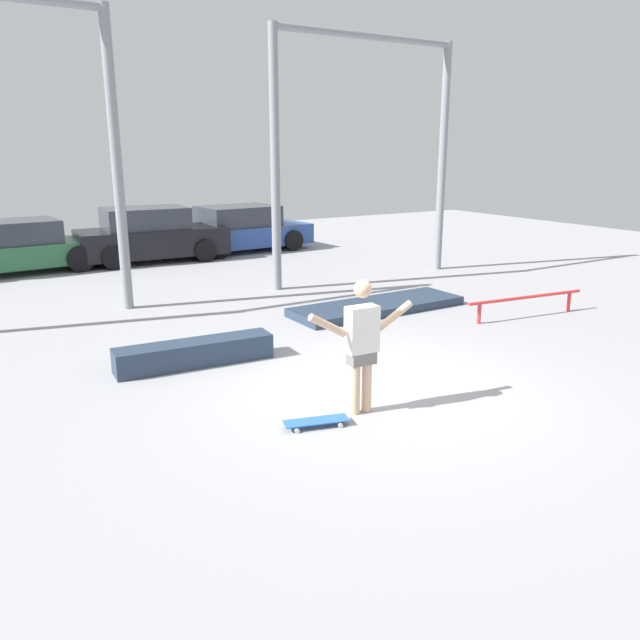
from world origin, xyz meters
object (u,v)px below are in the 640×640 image
Objects in this scene: skateboard at (316,421)px; grind_rail at (526,300)px; parked_car_black at (151,236)px; skateboarder at (362,340)px; parked_car_blue at (242,229)px; manual_pad at (377,306)px; parked_car_green at (18,248)px; grind_box at (195,353)px.

grind_rail is at bearing 34.77° from skateboard.
skateboard is 11.78m from parked_car_black.
skateboarder is 0.62× the size of grind_rail.
skateboarder is at bearing -92.13° from parked_car_black.
parked_car_blue is (2.91, 0.35, -0.05)m from parked_car_black.
skateboard is at bearing -133.69° from manual_pad.
skateboard is 5.38m from manual_pad.
skateboard is 12.84m from parked_car_blue.
parked_car_green is at bearing 124.98° from manual_pad.
parked_car_black is (2.04, 8.95, 0.53)m from grind_box.
parked_car_black is (-2.11, 7.76, 0.63)m from manual_pad.
grind_rail is 10.03m from parked_car_blue.
skateboard is 0.19× the size of parked_car_blue.
grind_box is 0.65× the size of manual_pad.
skateboard is at bearing -114.75° from parked_car_blue.
manual_pad is 1.35× the size of grind_rail.
parked_car_black reaches higher than parked_car_blue.
manual_pad is 8.07m from parked_car_black.
skateboard is 11.85m from parked_car_green.
parked_car_blue reaches higher than grind_box.
manual_pad is (3.72, 3.89, 0.02)m from skateboard.
parked_car_black reaches higher than grind_box.
parked_car_green is at bearing 98.30° from grind_box.
skateboarder is 0.71× the size of grind_box.
parked_car_green is 6.27m from parked_car_blue.
parked_car_black is at bearing -177.35° from parked_car_blue.
grind_rail is (6.22, -0.65, 0.15)m from grind_box.
skateboard is 0.34× the size of grind_box.
skateboarder is at bearing -112.05° from parked_car_blue.
parked_car_black is at bearing -5.10° from parked_car_green.
manual_pad is (4.15, 1.18, -0.10)m from grind_box.
grind_rail is at bearing -56.25° from parked_car_green.
parked_car_blue is at bearing 61.95° from grind_box.
skateboarder reaches higher than parked_car_green.
skateboard is 0.19× the size of parked_car_green.
skateboarder is at bearing -67.46° from grind_box.
parked_car_green is 3.36m from parked_car_black.
skateboarder is 12.54m from parked_car_blue.
skateboarder is at bearing 21.25° from skateboard.
grind_rail reaches higher than grind_box.
skateboarder reaches higher than parked_car_blue.
parked_car_blue reaches higher than grind_rail.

